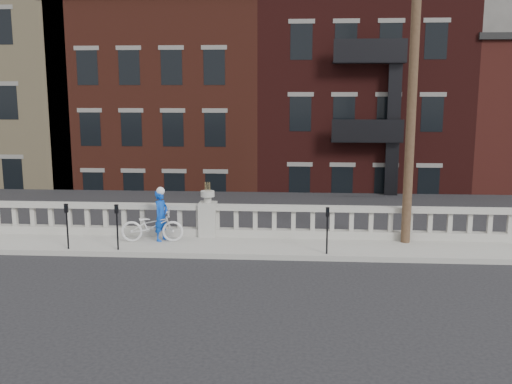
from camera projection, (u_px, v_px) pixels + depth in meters
ground at (185, 280)px, 14.52m from camera, size 120.00×120.00×0.00m
sidewalk at (204, 246)px, 17.46m from camera, size 32.00×2.20×0.15m
balustrade at (208, 221)px, 18.29m from camera, size 28.00×0.34×1.03m
planter_pedestal at (208, 215)px, 18.26m from camera, size 0.55×0.55×1.76m
lower_level at (261, 124)px, 36.66m from camera, size 80.00×44.00×20.80m
utility_pole at (413, 74)px, 16.72m from camera, size 1.60×0.28×10.00m
parking_meter_a at (67, 221)px, 16.72m from camera, size 0.10×0.09×1.36m
parking_meter_b at (117, 222)px, 16.62m from camera, size 0.10×0.09×1.36m
parking_meter_c at (327, 225)px, 16.21m from camera, size 0.10×0.09×1.36m
bicycle at (152, 226)px, 17.60m from camera, size 1.97×0.83×1.01m
cyclist at (161, 216)px, 17.69m from camera, size 0.56×0.68×1.59m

